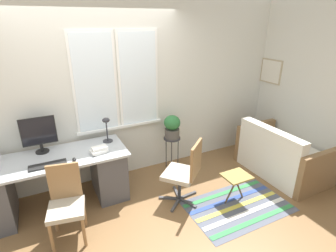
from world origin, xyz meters
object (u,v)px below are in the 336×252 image
Objects in this scene: monitor at (39,134)px; desk_lamp at (106,126)px; potted_plant at (172,126)px; couch_loveseat at (281,157)px; keyboard at (48,165)px; folding_stool at (236,178)px; desk_chair_wooden at (66,202)px; plant_stand at (172,141)px; book_stack at (99,150)px; office_chair_swivel at (185,172)px; mouse at (74,159)px.

monitor is 0.86m from desk_lamp.
couch_loveseat is at bearing -30.48° from potted_plant.
keyboard is 1.89m from potted_plant.
folding_stool is (0.39, -1.15, -0.41)m from potted_plant.
desk_chair_wooden is 1.51× the size of plant_stand.
desk_chair_wooden reaches higher than book_stack.
desk_lamp reaches higher than office_chair_swivel.
desk_lamp reaches higher than plant_stand.
mouse is at bearing 158.35° from folding_stool.
monitor reaches higher than desk_chair_wooden.
monitor is 0.36× the size of couch_loveseat.
desk_chair_wooden is at bearing 87.93° from couch_loveseat.
desk_chair_wooden is (-0.18, -0.41, -0.30)m from mouse.
desk_lamp is at bearing 23.63° from keyboard.
monitor is at bearing 111.32° from desk_chair_wooden.
desk_chair_wooden is 1.50m from office_chair_swivel.
monitor is at bearing 151.40° from book_stack.
office_chair_swivel is at bearing -46.36° from desk_lamp.
folding_stool is (1.94, -0.77, -0.39)m from mouse.
couch_loveseat is (3.38, -0.54, -0.45)m from keyboard.
potted_plant is (1.86, 0.36, 0.03)m from keyboard.
potted_plant is (1.89, -0.06, -0.22)m from monitor.
couch_loveseat reaches higher than keyboard.
desk_chair_wooden is 0.95× the size of office_chair_swivel.
potted_plant reaches higher than desk_chair_wooden.
office_chair_swivel reaches higher than desk_chair_wooden.
desk_chair_wooden is 3.27m from couch_loveseat.
monitor is 1.96m from plant_stand.
plant_stand reaches higher than folding_stool.
monitor is at bearing 178.28° from plant_stand.
mouse is 0.13× the size of plant_stand.
mouse is 0.09× the size of desk_chair_wooden.
keyboard is 1.03× the size of folding_stool.
potted_plant is 0.92× the size of folding_stool.
book_stack is 1.87m from folding_stool.
mouse is 0.32× the size of book_stack.
keyboard is at bearing 116.36° from desk_chair_wooden.
desk_chair_wooden reaches higher than mouse.
book_stack is 0.17× the size of couch_loveseat.
monitor is 0.83× the size of plant_stand.
plant_stand is 1.40× the size of folding_stool.
office_chair_swivel is at bearing 8.26° from desk_chair_wooden.
keyboard is at bearing 177.46° from mouse.
book_stack is at bearing -166.08° from plant_stand.
mouse is 0.08× the size of office_chair_swivel.
potted_plant is at bearing -1.72° from monitor.
keyboard reaches higher than plant_stand.
desk_lamp reaches higher than keyboard.
plant_stand is (1.23, 0.31, -0.26)m from book_stack.
desk_chair_wooden reaches higher than couch_loveseat.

